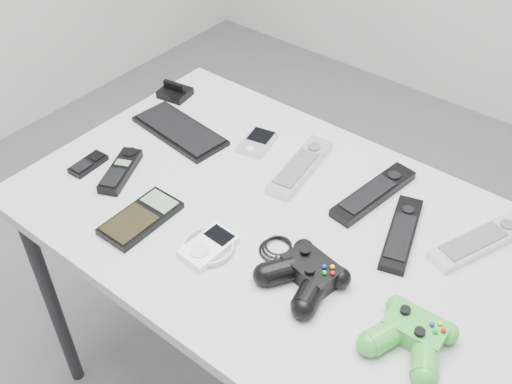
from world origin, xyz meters
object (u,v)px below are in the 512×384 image
Objects in this scene: calculator at (141,218)px; desk at (276,237)px; cordless_handset at (121,171)px; remote_black_a at (374,193)px; remote_black_b at (402,233)px; controller_green at (412,334)px; mp3_player at (208,246)px; pda_keyboard at (180,130)px; remote_silver_b at (481,240)px; remote_silver_a at (301,166)px; pda at (257,142)px; controller_black at (306,273)px; mobile_phone at (88,164)px.

desk is at bearing 41.25° from calculator.
cordless_handset reaches higher than desk.
remote_black_b is at bearing -25.20° from remote_black_a.
calculator is 1.12× the size of controller_green.
mp3_player is at bearing -109.16° from remote_black_a.
remote_silver_b reaches higher than pda_keyboard.
remote_silver_a reaches higher than mp3_player.
remote_black_b is at bearing 119.10° from controller_green.
remote_silver_b is 1.37× the size of calculator.
pda reaches higher than desk.
mp3_player is (-0.29, -0.28, -0.00)m from remote_black_b.
remote_silver_b is 0.94× the size of controller_black.
remote_black_a is at bearing -10.66° from pda.
desk is 0.40m from controller_green.
calculator is at bearing -124.67° from remote_black_a.
desk is 0.43m from remote_silver_b.
calculator reaches higher than pda_keyboard.
pda_keyboard is 2.26× the size of mp3_player.
mobile_phone is at bearing 173.54° from cordless_handset.
remote_silver_a is at bearing -18.26° from pda.
pda is at bearing 154.64° from remote_black_b.
remote_silver_b reaches higher than desk.
controller_green reaches higher than pda.
cordless_handset is at bearing -140.90° from remote_black_a.
remote_black_a reaches higher than desk.
mobile_phone is at bearing -166.95° from controller_black.
cordless_handset is (-0.74, -0.31, -0.00)m from remote_silver_b.
controller_green is (0.75, -0.20, 0.02)m from pda_keyboard.
remote_silver_a is 0.50m from controller_green.
pda_keyboard is 0.33m from remote_silver_a.
remote_black_a is at bearing 46.95° from calculator.
remote_black_b is 0.40m from mp3_player.
pda is at bearing -170.09° from remote_black_a.
remote_black_b is 0.91× the size of remote_silver_b.
cordless_handset reaches higher than remote_black_b.
remote_silver_a is at bearing 145.25° from controller_green.
cordless_handset reaches higher than pda_keyboard.
controller_green is (0.00, -0.30, 0.01)m from remote_silver_b.
cordless_handset is at bearing 14.96° from mobile_phone.
mobile_phone is (-0.40, -0.30, -0.00)m from remote_silver_a.
controller_black reaches higher than remote_black_b.
pda_keyboard is 0.57m from controller_black.
remote_silver_a is 0.39m from calculator.
mp3_player is 0.45× the size of controller_black.
remote_black_b is 0.24m from controller_black.
desk is 5.14× the size of remote_black_b.
desk is at bearing -131.04° from remote_silver_b.
remote_black_b reaches higher than calculator.
cordless_handset is 0.17m from calculator.
controller_green reaches higher than pda_keyboard.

